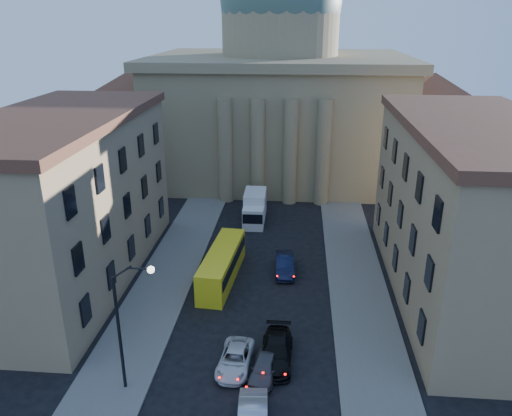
{
  "coord_description": "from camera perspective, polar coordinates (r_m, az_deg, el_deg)",
  "views": [
    {
      "loc": [
        2.96,
        -16.61,
        22.14
      ],
      "look_at": [
        -0.03,
        17.84,
        8.76
      ],
      "focal_mm": 35.0,
      "sensor_mm": 36.0,
      "label": 1
    }
  ],
  "objects": [
    {
      "name": "sidewalk_left",
      "position": [
        42.61,
        -11.59,
        -10.51
      ],
      "size": [
        5.0,
        60.0,
        0.15
      ],
      "primitive_type": "cube",
      "color": "#63615A",
      "rests_on": "ground"
    },
    {
      "name": "sidewalk_right",
      "position": [
        41.41,
        12.12,
        -11.57
      ],
      "size": [
        5.0,
        60.0,
        0.15
      ],
      "primitive_type": "cube",
      "color": "#63615A",
      "rests_on": "ground"
    },
    {
      "name": "church",
      "position": [
        72.87,
        2.66,
        13.04
      ],
      "size": [
        68.02,
        28.76,
        36.6
      ],
      "color": "#847251",
      "rests_on": "ground"
    },
    {
      "name": "building_left",
      "position": [
        45.89,
        -21.13,
        0.98
      ],
      "size": [
        11.6,
        26.6,
        14.7
      ],
      "color": "#997F5A",
      "rests_on": "ground"
    },
    {
      "name": "building_right",
      "position": [
        43.64,
        23.4,
        -0.37
      ],
      "size": [
        11.6,
        26.6,
        14.7
      ],
      "color": "#997F5A",
      "rests_on": "ground"
    },
    {
      "name": "street_lamp",
      "position": [
        31.44,
        -14.62,
        -12.04
      ],
      "size": [
        2.62,
        0.44,
        8.83
      ],
      "color": "black",
      "rests_on": "ground"
    },
    {
      "name": "car_left_mid",
      "position": [
        34.91,
        -2.38,
        -16.88
      ],
      "size": [
        2.41,
        4.72,
        1.28
      ],
      "primitive_type": "imported",
      "rotation": [
        0.0,
        0.0,
        -0.06
      ],
      "color": "silver",
      "rests_on": "ground"
    },
    {
      "name": "car_right_mid",
      "position": [
        35.38,
        2.37,
        -16.03
      ],
      "size": [
        2.2,
        5.29,
        1.53
      ],
      "primitive_type": "imported",
      "rotation": [
        0.0,
        0.0,
        -0.01
      ],
      "color": "black",
      "rests_on": "ground"
    },
    {
      "name": "car_right_far",
      "position": [
        34.17,
        0.94,
        -17.75
      ],
      "size": [
        2.12,
        4.15,
        1.35
      ],
      "primitive_type": "imported",
      "rotation": [
        0.0,
        0.0,
        -0.14
      ],
      "color": "#48474C",
      "rests_on": "ground"
    },
    {
      "name": "car_right_distant",
      "position": [
        46.06,
        3.31,
        -6.5
      ],
      "size": [
        1.91,
        4.84,
        1.57
      ],
      "primitive_type": "imported",
      "rotation": [
        0.0,
        0.0,
        0.05
      ],
      "color": "black",
      "rests_on": "ground"
    },
    {
      "name": "city_bus",
      "position": [
        44.67,
        -3.9,
        -6.4
      ],
      "size": [
        3.06,
        10.14,
        2.82
      ],
      "rotation": [
        0.0,
        0.0,
        -0.08
      ],
      "color": "yellow",
      "rests_on": "ground"
    },
    {
      "name": "box_truck",
      "position": [
        56.87,
        -0.16,
        -0.05
      ],
      "size": [
        2.47,
        6.06,
        3.31
      ],
      "rotation": [
        0.0,
        0.0,
        0.02
      ],
      "color": "silver",
      "rests_on": "ground"
    }
  ]
}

